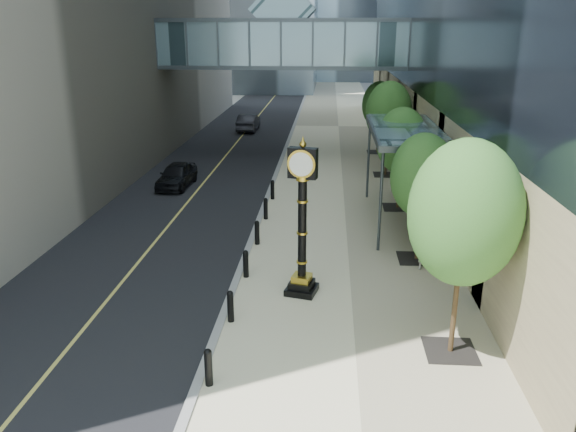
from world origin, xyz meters
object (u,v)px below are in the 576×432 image
object	(u,v)px
car_near	(177,175)
car_far	(248,122)
street_clock	(302,230)
pedestrian	(425,250)

from	to	relation	value
car_near	car_far	world-z (taller)	car_far
street_clock	car_near	world-z (taller)	street_clock
pedestrian	car_far	xyz separation A→B (m)	(-10.52, 28.81, -0.09)
pedestrian	car_near	xyz separation A→B (m)	(-12.01, 10.64, -0.14)
street_clock	car_far	bearing A→B (deg)	114.82
pedestrian	car_near	world-z (taller)	pedestrian
pedestrian	car_far	bearing A→B (deg)	-65.33
pedestrian	car_far	size ratio (longest dim) A/B	0.35
pedestrian	car_far	world-z (taller)	pedestrian
street_clock	car_near	distance (m)	15.05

